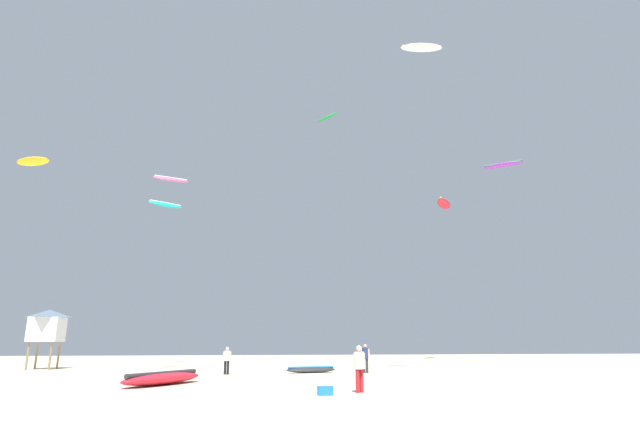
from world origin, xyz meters
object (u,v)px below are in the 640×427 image
object	(u,v)px
person_left	(227,358)
kite_aloft_3	(421,47)
kite_aloft_5	(444,204)
kite_aloft_4	(33,161)
kite_aloft_0	(171,179)
person_foreground	(359,365)
kite_grounded_mid	(311,370)
kite_grounded_near	(163,378)
cooler_box	(325,391)
person_midground	(365,356)
kite_aloft_6	(503,165)
kite_aloft_1	(327,117)
lifeguard_tower	(48,325)
kite_aloft_2	(165,204)

from	to	relation	value
person_left	kite_aloft_3	bearing A→B (deg)	96.33
kite_aloft_5	kite_aloft_4	bearing A→B (deg)	-149.28
kite_aloft_4	kite_aloft_0	bearing A→B (deg)	66.78
person_foreground	kite_grounded_mid	distance (m)	12.63
person_left	kite_grounded_near	distance (m)	7.51
cooler_box	person_midground	bearing A→B (deg)	70.71
kite_aloft_4	kite_aloft_5	distance (m)	39.93
person_midground	cooler_box	size ratio (longest dim) A/B	3.11
cooler_box	kite_aloft_3	distance (m)	25.21
kite_grounded_mid	kite_aloft_4	world-z (taller)	kite_aloft_4
person_foreground	kite_aloft_6	world-z (taller)	kite_aloft_6
kite_aloft_1	kite_aloft_5	bearing A→B (deg)	3.93
person_foreground	person_midground	bearing A→B (deg)	-44.22
person_left	kite_aloft_3	world-z (taller)	kite_aloft_3
kite_grounded_mid	kite_aloft_1	world-z (taller)	kite_aloft_1
kite_aloft_3	kite_aloft_4	world-z (taller)	kite_aloft_3
kite_aloft_0	cooler_box	bearing A→B (deg)	-67.07
person_foreground	kite_aloft_3	distance (m)	23.68
kite_grounded_near	lifeguard_tower	size ratio (longest dim) A/B	1.19
kite_aloft_0	kite_aloft_4	size ratio (longest dim) A/B	1.37
kite_grounded_mid	person_left	bearing A→B (deg)	-170.03
kite_aloft_0	kite_aloft_3	bearing A→B (deg)	-37.53
kite_aloft_5	kite_grounded_mid	bearing A→B (deg)	-133.58
person_left	lifeguard_tower	size ratio (longest dim) A/B	0.38
person_left	cooler_box	xyz separation A→B (m)	(4.12, -12.49, -0.77)
kite_aloft_2	kite_aloft_5	xyz separation A→B (m)	(27.29, 14.46, 5.16)
kite_aloft_3	kite_aloft_6	bearing A→B (deg)	43.75
kite_aloft_4	kite_grounded_near	bearing A→B (deg)	-30.37
cooler_box	kite_aloft_2	world-z (taller)	kite_aloft_2
lifeguard_tower	person_foreground	bearing A→B (deg)	-45.33
kite_grounded_mid	kite_aloft_1	distance (m)	30.99
kite_aloft_6	person_foreground	bearing A→B (deg)	-132.22
kite_aloft_3	kite_grounded_mid	bearing A→B (deg)	155.03
person_left	kite_aloft_0	size ratio (longest dim) A/B	0.50
person_left	kite_aloft_2	distance (m)	12.55
person_midground	kite_aloft_4	size ratio (longest dim) A/B	0.74
kite_grounded_mid	lifeguard_tower	bearing A→B (deg)	160.90
kite_aloft_2	kite_aloft_6	bearing A→B (deg)	8.27
cooler_box	kite_aloft_4	size ratio (longest dim) A/B	0.24
cooler_box	kite_aloft_3	size ratio (longest dim) A/B	0.19
person_foreground	kite_grounded_near	distance (m)	9.40
person_left	kite_aloft_3	size ratio (longest dim) A/B	0.53
kite_grounded_near	kite_aloft_6	size ratio (longest dim) A/B	1.41
lifeguard_tower	kite_aloft_0	bearing A→B (deg)	33.42
kite_grounded_near	person_foreground	bearing A→B (deg)	-29.71
kite_grounded_near	kite_aloft_6	bearing A→B (deg)	30.43
kite_grounded_near	kite_aloft_6	xyz separation A→B (m)	(26.44, 15.53, 17.37)
kite_grounded_near	kite_aloft_0	distance (m)	24.85
person_left	kite_aloft_5	bearing A→B (deg)	147.65
kite_aloft_0	kite_aloft_4	world-z (taller)	kite_aloft_0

